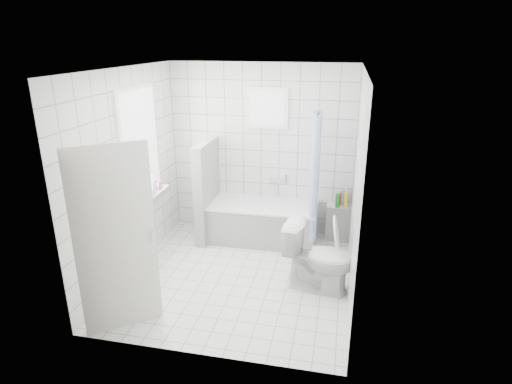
# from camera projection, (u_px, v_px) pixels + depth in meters

# --- Properties ---
(ground) EXTENTS (3.00, 3.00, 0.00)m
(ground) POSITION_uv_depth(u_px,v_px,m) (238.00, 276.00, 5.56)
(ground) COLOR white
(ground) RESTS_ON ground
(ceiling) EXTENTS (3.00, 3.00, 0.00)m
(ceiling) POSITION_uv_depth(u_px,v_px,m) (235.00, 69.00, 4.68)
(ceiling) COLOR white
(ceiling) RESTS_ON ground
(wall_back) EXTENTS (2.80, 0.02, 2.60)m
(wall_back) POSITION_uv_depth(u_px,v_px,m) (261.00, 151.00, 6.50)
(wall_back) COLOR white
(wall_back) RESTS_ON ground
(wall_front) EXTENTS (2.80, 0.02, 2.60)m
(wall_front) POSITION_uv_depth(u_px,v_px,m) (194.00, 234.00, 3.74)
(wall_front) COLOR white
(wall_front) RESTS_ON ground
(wall_left) EXTENTS (0.02, 3.00, 2.60)m
(wall_left) POSITION_uv_depth(u_px,v_px,m) (129.00, 174.00, 5.39)
(wall_left) COLOR white
(wall_left) RESTS_ON ground
(wall_right) EXTENTS (0.02, 3.00, 2.60)m
(wall_right) POSITION_uv_depth(u_px,v_px,m) (356.00, 189.00, 4.85)
(wall_right) COLOR white
(wall_right) RESTS_ON ground
(window_left) EXTENTS (0.01, 0.90, 1.40)m
(window_left) POSITION_uv_depth(u_px,v_px,m) (141.00, 145.00, 5.56)
(window_left) COLOR white
(window_left) RESTS_ON wall_left
(window_back) EXTENTS (0.50, 0.01, 0.50)m
(window_back) POSITION_uv_depth(u_px,v_px,m) (267.00, 108.00, 6.22)
(window_back) COLOR white
(window_back) RESTS_ON wall_back
(window_sill) EXTENTS (0.18, 1.02, 0.08)m
(window_sill) POSITION_uv_depth(u_px,v_px,m) (149.00, 199.00, 5.80)
(window_sill) COLOR white
(window_sill) RESTS_ON wall_left
(door) EXTENTS (0.65, 0.54, 2.00)m
(door) POSITION_uv_depth(u_px,v_px,m) (116.00, 241.00, 4.27)
(door) COLOR silver
(door) RESTS_ON ground
(bathtub) EXTENTS (1.60, 0.77, 0.58)m
(bathtub) POSITION_uv_depth(u_px,v_px,m) (264.00, 222.00, 6.48)
(bathtub) COLOR white
(bathtub) RESTS_ON ground
(partition_wall) EXTENTS (0.15, 0.85, 1.50)m
(partition_wall) POSITION_uv_depth(u_px,v_px,m) (207.00, 190.00, 6.44)
(partition_wall) COLOR white
(partition_wall) RESTS_ON ground
(tiled_ledge) EXTENTS (0.40, 0.24, 0.55)m
(tiled_ledge) POSITION_uv_depth(u_px,v_px,m) (339.00, 222.00, 6.50)
(tiled_ledge) COLOR white
(tiled_ledge) RESTS_ON ground
(toilet) EXTENTS (0.89, 0.59, 0.85)m
(toilet) POSITION_uv_depth(u_px,v_px,m) (319.00, 257.00, 5.14)
(toilet) COLOR white
(toilet) RESTS_ON ground
(curtain_rod) EXTENTS (0.02, 0.80, 0.02)m
(curtain_rod) POSITION_uv_depth(u_px,v_px,m) (318.00, 110.00, 5.73)
(curtain_rod) COLOR silver
(curtain_rod) RESTS_ON wall_back
(shower_curtain) EXTENTS (0.14, 0.48, 1.78)m
(shower_curtain) POSITION_uv_depth(u_px,v_px,m) (314.00, 177.00, 5.91)
(shower_curtain) COLOR #436BC6
(shower_curtain) RESTS_ON curtain_rod
(tub_faucet) EXTENTS (0.18, 0.06, 0.06)m
(tub_faucet) POSITION_uv_depth(u_px,v_px,m) (274.00, 180.00, 6.57)
(tub_faucet) COLOR silver
(tub_faucet) RESTS_ON wall_back
(sill_bottles) EXTENTS (0.15, 0.73, 0.32)m
(sill_bottles) POSITION_uv_depth(u_px,v_px,m) (146.00, 190.00, 5.66)
(sill_bottles) COLOR #38C7FF
(sill_bottles) RESTS_ON window_sill
(ledge_bottles) EXTENTS (0.19, 0.16, 0.24)m
(ledge_bottles) POSITION_uv_depth(u_px,v_px,m) (342.00, 199.00, 6.33)
(ledge_bottles) COLOR yellow
(ledge_bottles) RESTS_ON tiled_ledge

